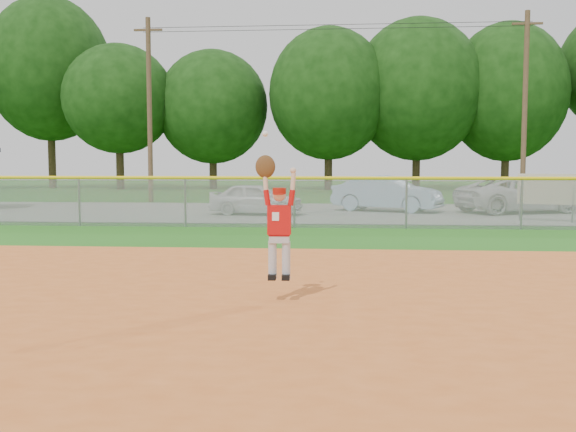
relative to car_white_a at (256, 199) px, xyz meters
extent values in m
plane|color=#206016|center=(1.72, -14.39, -0.62)|extent=(120.00, 120.00, 0.00)
cube|color=#CD6025|center=(1.72, -17.39, -0.60)|extent=(24.00, 16.00, 0.04)
cube|color=gray|center=(1.72, 1.61, -0.61)|extent=(44.00, 10.00, 0.03)
imported|color=white|center=(0.00, 0.00, 0.00)|extent=(3.61, 1.79, 1.18)
imported|color=#96B9E0|center=(4.95, 2.09, 0.11)|extent=(4.50, 3.04, 1.40)
imported|color=silver|center=(10.00, 1.78, 0.09)|extent=(5.35, 3.84, 1.35)
cylinder|color=gray|center=(9.05, -1.83, -0.02)|extent=(0.06, 0.06, 1.20)
cylinder|color=gray|center=(10.56, -2.36, -0.02)|extent=(0.06, 0.06, 1.20)
cube|color=beige|center=(9.80, -2.09, 0.48)|extent=(1.71, 0.64, 1.00)
cube|color=gray|center=(1.72, -4.39, 0.13)|extent=(40.00, 0.03, 1.50)
cylinder|color=yellow|center=(1.72, -4.39, 0.88)|extent=(40.00, 0.10, 0.10)
cylinder|color=gray|center=(-4.94, -4.39, 0.13)|extent=(0.06, 0.06, 1.50)
cylinder|color=gray|center=(-1.61, -4.39, 0.13)|extent=(0.06, 0.06, 1.50)
cylinder|color=gray|center=(1.72, -4.39, 0.13)|extent=(0.06, 0.06, 1.50)
cylinder|color=gray|center=(5.06, -4.39, 0.13)|extent=(0.06, 0.06, 1.50)
cylinder|color=gray|center=(8.39, -4.39, 0.13)|extent=(0.06, 0.06, 1.50)
cylinder|color=#4C3823|center=(-6.28, 7.61, 3.88)|extent=(0.24, 0.24, 9.00)
cube|color=#4C3823|center=(-6.28, 7.61, 7.78)|extent=(1.40, 0.10, 0.10)
cylinder|color=#4C3823|center=(11.72, 7.61, 3.88)|extent=(0.24, 0.24, 9.00)
cube|color=#4C3823|center=(11.72, 7.61, 7.78)|extent=(1.40, 0.10, 0.10)
cylinder|color=black|center=(2.72, 7.61, 7.68)|extent=(18.50, 0.02, 0.02)
cylinder|color=black|center=(2.72, 7.61, 7.88)|extent=(18.50, 0.02, 0.02)
cylinder|color=#422D1C|center=(-18.89, 24.01, 2.43)|extent=(0.56, 0.56, 6.10)
ellipsoid|color=#193F0F|center=(-18.89, 24.01, 8.39)|extent=(9.19, 9.19, 10.85)
cylinder|color=#422D1C|center=(-12.90, 22.14, 1.60)|extent=(0.56, 0.56, 4.43)
ellipsoid|color=#193F0F|center=(-12.90, 22.14, 5.93)|extent=(8.01, 8.01, 7.88)
cylinder|color=#422D1C|center=(-6.35, 23.78, 1.43)|extent=(0.56, 0.56, 4.11)
ellipsoid|color=#193F0F|center=(-6.35, 23.78, 5.45)|extent=(8.19, 8.19, 8.39)
cylinder|color=#422D1C|center=(2.26, 22.75, 1.70)|extent=(0.56, 0.56, 4.64)
ellipsoid|color=#193F0F|center=(2.26, 22.75, 6.24)|extent=(8.57, 8.57, 9.43)
cylinder|color=#422D1C|center=(8.64, 23.95, 1.82)|extent=(0.56, 0.56, 4.89)
ellipsoid|color=#193F0F|center=(8.64, 23.95, 6.60)|extent=(9.41, 9.41, 10.28)
cylinder|color=#422D1C|center=(15.15, 24.63, 1.77)|extent=(0.56, 0.56, 4.78)
ellipsoid|color=#193F0F|center=(15.15, 24.63, 6.44)|extent=(8.62, 8.62, 10.06)
cylinder|color=silver|center=(2.16, -14.81, -0.01)|extent=(0.12, 0.12, 0.53)
cylinder|color=silver|center=(2.35, -14.81, -0.01)|extent=(0.12, 0.12, 0.53)
cube|color=black|center=(2.16, -14.84, -0.24)|extent=(0.11, 0.21, 0.07)
cube|color=black|center=(2.35, -14.84, -0.24)|extent=(0.11, 0.21, 0.07)
cube|color=silver|center=(2.25, -14.81, 0.29)|extent=(0.28, 0.15, 0.11)
cube|color=maroon|center=(2.25, -14.81, 0.35)|extent=(0.29, 0.16, 0.04)
cube|color=red|center=(2.25, -14.81, 0.55)|extent=(0.32, 0.17, 0.40)
cube|color=white|center=(2.21, -14.90, 0.61)|extent=(0.10, 0.01, 0.12)
sphere|color=beige|center=(2.25, -14.81, 0.90)|extent=(0.18, 0.18, 0.18)
cylinder|color=#A21609|center=(2.25, -14.81, 0.95)|extent=(0.18, 0.18, 0.08)
cube|color=#A21609|center=(2.25, -14.90, 0.91)|extent=(0.14, 0.11, 0.02)
cylinder|color=red|center=(2.08, -14.81, 0.86)|extent=(0.10, 0.07, 0.22)
cylinder|color=beige|center=(2.06, -14.81, 1.08)|extent=(0.08, 0.06, 0.24)
ellipsoid|color=#4C2D14|center=(2.06, -14.81, 1.28)|extent=(0.28, 0.13, 0.32)
sphere|color=white|center=(2.06, -14.81, 1.73)|extent=(0.08, 0.08, 0.08)
cylinder|color=red|center=(2.42, -14.81, 0.86)|extent=(0.10, 0.07, 0.22)
cylinder|color=beige|center=(2.44, -14.81, 1.08)|extent=(0.08, 0.06, 0.24)
sphere|color=beige|center=(2.44, -14.81, 1.23)|extent=(0.09, 0.09, 0.08)
camera|label=1|loc=(3.08, -23.57, 1.34)|focal=40.00mm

